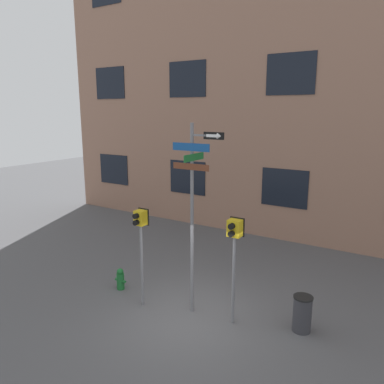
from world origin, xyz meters
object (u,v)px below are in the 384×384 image
(fire_hydrant, at_px, (120,279))
(trash_bin, at_px, (302,314))
(pedestrian_signal_left, at_px, (141,232))
(pedestrian_signal_right, at_px, (234,241))
(street_sign_pole, at_px, (194,202))

(fire_hydrant, relative_size, trash_bin, 0.73)
(pedestrian_signal_left, bearing_deg, trash_bin, 14.78)
(pedestrian_signal_right, bearing_deg, trash_bin, 19.71)
(pedestrian_signal_left, relative_size, fire_hydrant, 4.14)
(pedestrian_signal_left, xyz_separation_m, pedestrian_signal_right, (2.58, 0.53, 0.05))
(street_sign_pole, height_order, fire_hydrant, street_sign_pole)
(fire_hydrant, bearing_deg, pedestrian_signal_left, -18.01)
(street_sign_pole, distance_m, fire_hydrant, 3.84)
(street_sign_pole, xyz_separation_m, trash_bin, (2.79, 0.65, -2.65))
(pedestrian_signal_left, xyz_separation_m, trash_bin, (4.22, 1.11, -1.72))
(street_sign_pole, height_order, trash_bin, street_sign_pole)
(pedestrian_signal_right, bearing_deg, fire_hydrant, -177.96)
(pedestrian_signal_left, xyz_separation_m, fire_hydrant, (-1.20, 0.39, -1.87))
(fire_hydrant, xyz_separation_m, trash_bin, (5.42, 0.72, 0.14))
(fire_hydrant, bearing_deg, trash_bin, 7.59)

